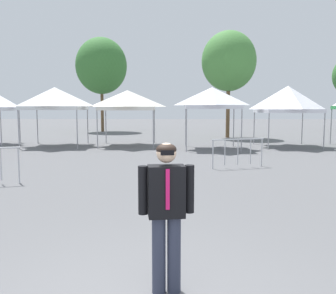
{
  "coord_description": "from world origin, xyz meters",
  "views": [
    {
      "loc": [
        0.4,
        -3.67,
        2.17
      ],
      "look_at": [
        0.12,
        4.35,
        1.3
      ],
      "focal_mm": 38.17,
      "sensor_mm": 36.0,
      "label": 1
    }
  ],
  "objects_px": {
    "canopy_tent_behind_left": "(288,99)",
    "crowd_barrier_mid_lot": "(238,147)",
    "canopy_tent_behind_center": "(128,100)",
    "tree_behind_tents_center": "(101,66)",
    "person_foreground": "(166,207)",
    "canopy_tent_behind_right": "(55,99)",
    "tree_behind_tents_left": "(229,61)",
    "canopy_tent_right_of_center": "(212,98)"
  },
  "relations": [
    {
      "from": "canopy_tent_behind_left",
      "to": "crowd_barrier_mid_lot",
      "type": "height_order",
      "value": "canopy_tent_behind_left"
    },
    {
      "from": "canopy_tent_behind_center",
      "to": "tree_behind_tents_center",
      "type": "relative_size",
      "value": 0.39
    },
    {
      "from": "person_foreground",
      "to": "crowd_barrier_mid_lot",
      "type": "distance_m",
      "value": 9.32
    },
    {
      "from": "canopy_tent_behind_right",
      "to": "crowd_barrier_mid_lot",
      "type": "xyz_separation_m",
      "value": [
        9.31,
        -7.33,
        -1.98
      ]
    },
    {
      "from": "canopy_tent_behind_center",
      "to": "tree_behind_tents_center",
      "type": "distance_m",
      "value": 13.84
    },
    {
      "from": "tree_behind_tents_center",
      "to": "crowd_barrier_mid_lot",
      "type": "height_order",
      "value": "tree_behind_tents_center"
    },
    {
      "from": "canopy_tent_behind_center",
      "to": "person_foreground",
      "type": "distance_m",
      "value": 17.08
    },
    {
      "from": "canopy_tent_behind_center",
      "to": "canopy_tent_behind_left",
      "type": "distance_m",
      "value": 9.14
    },
    {
      "from": "canopy_tent_behind_right",
      "to": "person_foreground",
      "type": "relative_size",
      "value": 1.96
    },
    {
      "from": "tree_behind_tents_center",
      "to": "crowd_barrier_mid_lot",
      "type": "bearing_deg",
      "value": -65.14
    },
    {
      "from": "crowd_barrier_mid_lot",
      "to": "tree_behind_tents_center",
      "type": "bearing_deg",
      "value": 114.86
    },
    {
      "from": "person_foreground",
      "to": "tree_behind_tents_center",
      "type": "relative_size",
      "value": 0.2
    },
    {
      "from": "canopy_tent_behind_right",
      "to": "canopy_tent_behind_left",
      "type": "distance_m",
      "value": 13.27
    },
    {
      "from": "tree_behind_tents_left",
      "to": "tree_behind_tents_center",
      "type": "height_order",
      "value": "tree_behind_tents_center"
    },
    {
      "from": "canopy_tent_right_of_center",
      "to": "canopy_tent_behind_left",
      "type": "distance_m",
      "value": 4.58
    },
    {
      "from": "canopy_tent_behind_left",
      "to": "crowd_barrier_mid_lot",
      "type": "distance_m",
      "value": 8.69
    },
    {
      "from": "canopy_tent_behind_left",
      "to": "canopy_tent_right_of_center",
      "type": "bearing_deg",
      "value": -163.31
    },
    {
      "from": "canopy_tent_behind_right",
      "to": "person_foreground",
      "type": "height_order",
      "value": "canopy_tent_behind_right"
    },
    {
      "from": "canopy_tent_right_of_center",
      "to": "canopy_tent_behind_right",
      "type": "bearing_deg",
      "value": 172.64
    },
    {
      "from": "tree_behind_tents_left",
      "to": "tree_behind_tents_center",
      "type": "distance_m",
      "value": 12.78
    },
    {
      "from": "tree_behind_tents_left",
      "to": "tree_behind_tents_center",
      "type": "relative_size",
      "value": 0.9
    },
    {
      "from": "canopy_tent_behind_left",
      "to": "tree_behind_tents_left",
      "type": "height_order",
      "value": "tree_behind_tents_left"
    },
    {
      "from": "canopy_tent_behind_right",
      "to": "person_foreground",
      "type": "distance_m",
      "value": 17.89
    },
    {
      "from": "canopy_tent_behind_center",
      "to": "canopy_tent_behind_left",
      "type": "height_order",
      "value": "canopy_tent_behind_left"
    },
    {
      "from": "canopy_tent_behind_right",
      "to": "crowd_barrier_mid_lot",
      "type": "distance_m",
      "value": 12.02
    },
    {
      "from": "canopy_tent_behind_right",
      "to": "tree_behind_tents_left",
      "type": "relative_size",
      "value": 0.45
    },
    {
      "from": "crowd_barrier_mid_lot",
      "to": "canopy_tent_right_of_center",
      "type": "bearing_deg",
      "value": 93.98
    },
    {
      "from": "canopy_tent_behind_center",
      "to": "canopy_tent_right_of_center",
      "type": "relative_size",
      "value": 1.02
    },
    {
      "from": "canopy_tent_right_of_center",
      "to": "canopy_tent_behind_left",
      "type": "height_order",
      "value": "canopy_tent_behind_left"
    },
    {
      "from": "canopy_tent_behind_center",
      "to": "crowd_barrier_mid_lot",
      "type": "xyz_separation_m",
      "value": [
        5.18,
        -7.72,
        -1.89
      ]
    },
    {
      "from": "canopy_tent_behind_right",
      "to": "tree_behind_tents_left",
      "type": "bearing_deg",
      "value": 30.82
    },
    {
      "from": "tree_behind_tents_center",
      "to": "crowd_barrier_mid_lot",
      "type": "distance_m",
      "value": 23.13
    },
    {
      "from": "canopy_tent_behind_right",
      "to": "tree_behind_tents_center",
      "type": "xyz_separation_m",
      "value": [
        -0.15,
        13.09,
        3.36
      ]
    },
    {
      "from": "canopy_tent_behind_center",
      "to": "canopy_tent_behind_right",
      "type": "bearing_deg",
      "value": -174.59
    },
    {
      "from": "canopy_tent_behind_right",
      "to": "canopy_tent_behind_left",
      "type": "bearing_deg",
      "value": 0.72
    },
    {
      "from": "canopy_tent_behind_right",
      "to": "crowd_barrier_mid_lot",
      "type": "height_order",
      "value": "canopy_tent_behind_right"
    },
    {
      "from": "person_foreground",
      "to": "tree_behind_tents_left",
      "type": "height_order",
      "value": "tree_behind_tents_left"
    },
    {
      "from": "canopy_tent_right_of_center",
      "to": "tree_behind_tents_left",
      "type": "distance_m",
      "value": 8.3
    },
    {
      "from": "canopy_tent_right_of_center",
      "to": "person_foreground",
      "type": "xyz_separation_m",
      "value": [
        -1.84,
        -15.21,
        -1.68
      ]
    },
    {
      "from": "person_foreground",
      "to": "tree_behind_tents_left",
      "type": "distance_m",
      "value": 23.51
    },
    {
      "from": "canopy_tent_behind_left",
      "to": "person_foreground",
      "type": "xyz_separation_m",
      "value": [
        -6.23,
        -16.53,
        -1.65
      ]
    },
    {
      "from": "canopy_tent_behind_center",
      "to": "canopy_tent_behind_left",
      "type": "relative_size",
      "value": 0.98
    }
  ]
}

